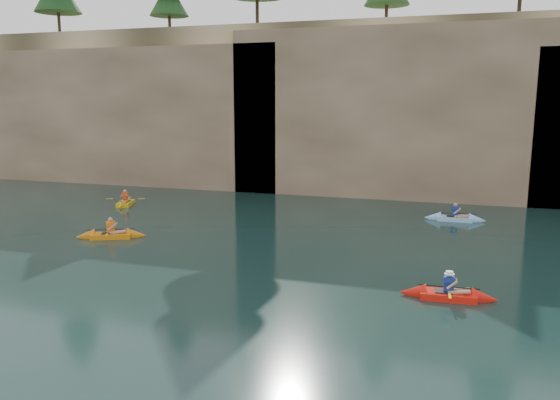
% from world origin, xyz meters
% --- Properties ---
extents(ground, '(160.00, 160.00, 0.00)m').
position_xyz_m(ground, '(0.00, 0.00, 0.00)').
color(ground, black).
rests_on(ground, ground).
extents(cliff, '(70.00, 16.00, 12.00)m').
position_xyz_m(cliff, '(0.00, 30.00, 6.00)').
color(cliff, tan).
rests_on(cliff, ground).
extents(cliff_slab_west, '(26.00, 2.40, 10.56)m').
position_xyz_m(cliff_slab_west, '(-20.00, 22.60, 5.28)').
color(cliff_slab_west, tan).
rests_on(cliff_slab_west, ground).
extents(cliff_slab_center, '(24.00, 2.40, 11.40)m').
position_xyz_m(cliff_slab_center, '(2.00, 22.60, 5.70)').
color(cliff_slab_center, tan).
rests_on(cliff_slab_center, ground).
extents(sea_cave_west, '(4.50, 1.00, 4.00)m').
position_xyz_m(sea_cave_west, '(-18.00, 21.95, 2.00)').
color(sea_cave_west, black).
rests_on(sea_cave_west, ground).
extents(sea_cave_center, '(3.50, 1.00, 3.20)m').
position_xyz_m(sea_cave_center, '(-4.00, 21.95, 1.60)').
color(sea_cave_center, black).
rests_on(sea_cave_center, ground).
extents(sea_cave_east, '(5.00, 1.00, 4.50)m').
position_xyz_m(sea_cave_east, '(10.00, 21.95, 2.25)').
color(sea_cave_east, black).
rests_on(sea_cave_east, ground).
extents(main_kayaker, '(3.19, 2.16, 1.17)m').
position_xyz_m(main_kayaker, '(4.64, 3.99, 0.16)').
color(main_kayaker, red).
rests_on(main_kayaker, ground).
extents(kayaker_orange, '(3.29, 2.27, 1.24)m').
position_xyz_m(kayaker_orange, '(-10.64, 7.51, 0.15)').
color(kayaker_orange, orange).
rests_on(kayaker_orange, ground).
extents(kayaker_yellow, '(2.29, 3.03, 1.21)m').
position_xyz_m(kayaker_yellow, '(-14.60, 14.78, 0.15)').
color(kayaker_yellow, yellow).
rests_on(kayaker_yellow, ground).
extents(kayaker_ltblue_mid, '(3.20, 2.39, 1.21)m').
position_xyz_m(kayaker_ltblue_mid, '(4.83, 16.30, 0.15)').
color(kayaker_ltblue_mid, '#98CEFF').
rests_on(kayaker_ltblue_mid, ground).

